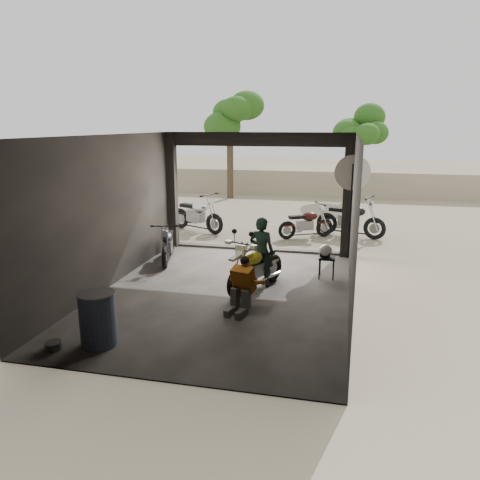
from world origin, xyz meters
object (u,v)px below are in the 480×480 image
at_px(main_bike, 256,264).
at_px(outside_bike_c, 351,216).
at_px(left_bike, 167,242).
at_px(sign_post, 352,189).
at_px(outside_bike_b, 306,221).
at_px(rider, 262,252).
at_px(mechanic, 241,287).
at_px(outside_bike_a, 197,212).
at_px(oil_drum, 98,320).
at_px(helmet, 325,251).
at_px(stool, 327,260).

xyz_separation_m(main_bike, outside_bike_c, (1.93, 5.36, 0.08)).
height_order(left_bike, sign_post, sign_post).
xyz_separation_m(outside_bike_b, outside_bike_c, (1.31, 0.49, 0.12)).
distance_m(left_bike, rider, 2.98).
bearing_deg(main_bike, left_bike, 173.13).
relative_size(rider, mechanic, 1.49).
bearing_deg(outside_bike_b, main_bike, 143.49).
bearing_deg(sign_post, outside_bike_a, 130.97).
distance_m(outside_bike_b, outside_bike_c, 1.41).
xyz_separation_m(outside_bike_a, oil_drum, (1.02, -8.11, -0.20)).
distance_m(main_bike, helmet, 1.74).
relative_size(outside_bike_c, stool, 3.77).
xyz_separation_m(rider, helmet, (1.30, 0.84, -0.11)).
bearing_deg(main_bike, outside_bike_b, 106.97).
bearing_deg(sign_post, stool, -129.53).
distance_m(rider, mechanic, 1.58).
bearing_deg(outside_bike_b, helmet, 161.92).
height_order(left_bike, rider, rider).
relative_size(main_bike, rider, 1.12).
relative_size(left_bike, mechanic, 1.50).
xyz_separation_m(left_bike, oil_drum, (0.67, -4.64, -0.08)).
relative_size(outside_bike_a, helmet, 5.99).
bearing_deg(stool, mechanic, -121.14).
bearing_deg(left_bike, outside_bike_c, 24.76).
xyz_separation_m(helmet, oil_drum, (-3.28, -4.16, -0.21)).
bearing_deg(sign_post, outside_bike_c, 64.33).
xyz_separation_m(main_bike, sign_post, (1.89, 2.85, 1.26)).
relative_size(rider, oil_drum, 1.74).
xyz_separation_m(left_bike, outside_bike_a, (-0.34, 3.47, 0.12)).
bearing_deg(oil_drum, helmet, 51.76).
height_order(outside_bike_b, sign_post, sign_post).
distance_m(left_bike, outside_bike_c, 5.90).
bearing_deg(rider, oil_drum, 72.46).
relative_size(outside_bike_a, outside_bike_b, 1.20).
bearing_deg(helmet, main_bike, -122.05).
height_order(outside_bike_a, rider, rider).
xyz_separation_m(main_bike, outside_bike_b, (0.62, 4.87, -0.04)).
bearing_deg(rider, sign_post, -111.48).
height_order(stool, oil_drum, oil_drum).
bearing_deg(outside_bike_c, stool, -168.93).
xyz_separation_m(outside_bike_b, sign_post, (1.27, -2.02, 1.30)).
bearing_deg(mechanic, rider, 102.14).
relative_size(outside_bike_b, oil_drum, 1.79).
bearing_deg(stool, outside_bike_c, 83.18).
distance_m(main_bike, left_bike, 3.02).
distance_m(outside_bike_c, stool, 4.33).
bearing_deg(helmet, sign_post, 93.54).
bearing_deg(helmet, outside_bike_b, 121.04).
distance_m(outside_bike_a, oil_drum, 8.18).
distance_m(left_bike, stool, 4.03).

